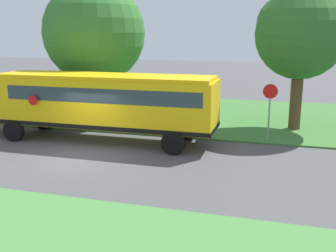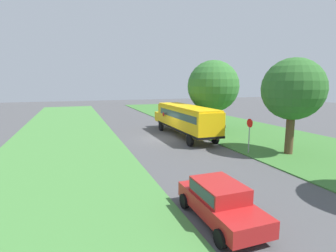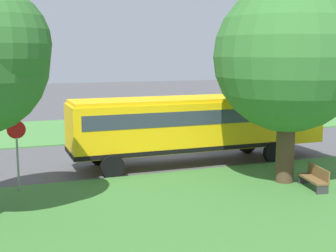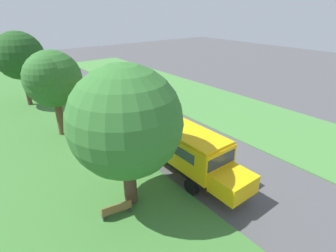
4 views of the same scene
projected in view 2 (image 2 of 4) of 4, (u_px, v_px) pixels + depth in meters
ground_plane at (162, 139)px, 25.82m from camera, size 120.00×120.00×0.00m
grass_verge at (247, 132)px, 29.20m from camera, size 12.00×80.00×0.08m
grass_far_side at (64, 146)px, 22.77m from camera, size 10.00×80.00×0.07m
school_bus at (185, 118)px, 26.63m from camera, size 2.84×12.42×3.16m
car_red_nearest at (220, 200)px, 10.38m from camera, size 2.02×4.40×1.56m
oak_tree_beside_bus at (214, 85)px, 29.72m from camera, size 5.85×5.85×7.99m
oak_tree_roadside_mid at (293, 88)px, 19.57m from camera, size 4.59×4.59×7.29m
stop_sign at (249, 132)px, 20.15m from camera, size 0.08×0.68×2.74m
park_bench at (219, 125)px, 31.42m from camera, size 1.66×0.77×0.92m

